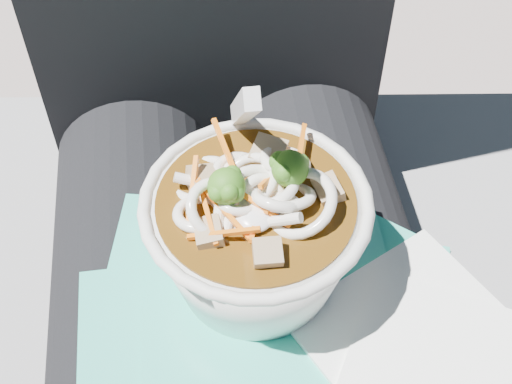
{
  "coord_description": "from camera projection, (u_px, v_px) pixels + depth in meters",
  "views": [
    {
      "loc": [
        -0.03,
        -0.3,
        1.07
      ],
      "look_at": [
        0.01,
        -0.0,
        0.7
      ],
      "focal_mm": 50.0,
      "sensor_mm": 36.0,
      "label": 1
    }
  ],
  "objects": [
    {
      "name": "stone_ledge",
      "position": [
        234.0,
        339.0,
        0.95
      ],
      "size": [
        1.05,
        0.62,
        0.42
      ],
      "primitive_type": "cube",
      "rotation": [
        0.0,
        0.0,
        -0.12
      ],
      "color": "slate",
      "rests_on": "ground"
    },
    {
      "name": "napkins",
      "position": [
        425.0,
        348.0,
        0.51
      ],
      "size": [
        0.19,
        0.2,
        0.01
      ],
      "color": "white",
      "rests_on": "plastic_bag"
    },
    {
      "name": "plastic_bag",
      "position": [
        262.0,
        307.0,
        0.55
      ],
      "size": [
        0.3,
        0.26,
        0.02
      ],
      "color": "#2BB49C",
      "rests_on": "lap"
    },
    {
      "name": "lap",
      "position": [
        245.0,
        335.0,
        0.63
      ],
      "size": [
        0.34,
        0.48,
        0.16
      ],
      "color": "black",
      "rests_on": "stone_ledge"
    },
    {
      "name": "person_body",
      "position": [
        233.0,
        231.0,
        0.67
      ],
      "size": [
        0.34,
        0.94,
        0.97
      ],
      "color": "black",
      "rests_on": "ground"
    },
    {
      "name": "udon_bowl",
      "position": [
        256.0,
        230.0,
        0.51
      ],
      "size": [
        0.2,
        0.2,
        0.2
      ],
      "color": "white",
      "rests_on": "plastic_bag"
    }
  ]
}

